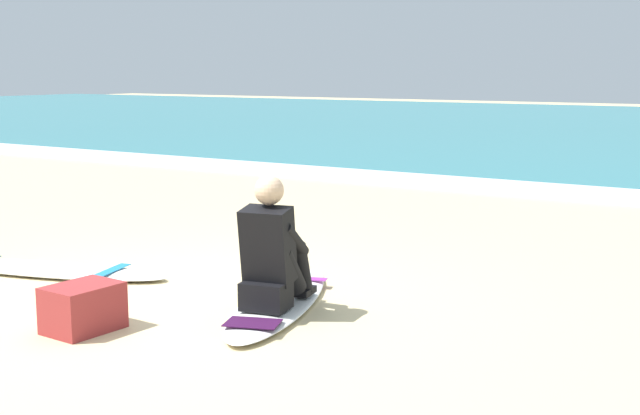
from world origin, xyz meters
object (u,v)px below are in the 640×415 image
(surfboard_main, at_px, (279,302))
(surfer_seated, at_px, (273,256))
(surfboard_spare_near, at_px, (47,269))
(beach_bag, at_px, (83,308))

(surfboard_main, distance_m, surfer_seated, 0.46)
(surfer_seated, relative_size, surfboard_spare_near, 0.41)
(surfer_seated, height_order, surfboard_spare_near, surfer_seated)
(surfboard_main, bearing_deg, surfboard_spare_near, -174.53)
(surfboard_main, distance_m, beach_bag, 1.43)
(surfboard_main, xyz_separation_m, surfboard_spare_near, (-2.31, -0.22, -0.00))
(surfboard_main, height_order, beach_bag, beach_bag)
(surfboard_main, distance_m, surfboard_spare_near, 2.32)
(surfer_seated, distance_m, surfboard_spare_near, 2.43)
(surfboard_spare_near, bearing_deg, beach_bag, -32.50)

